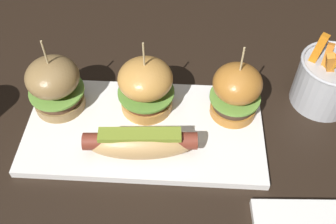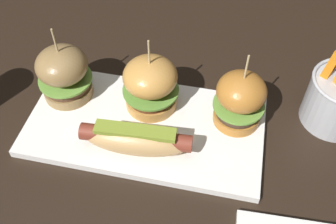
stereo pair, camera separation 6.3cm
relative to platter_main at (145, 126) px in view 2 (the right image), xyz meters
name	(u,v)px [view 2 (the right image)]	position (x,y,z in m)	size (l,w,h in m)	color
ground_plane	(145,128)	(0.00, 0.00, -0.01)	(3.00, 3.00, 0.00)	black
platter_main	(145,126)	(0.00, 0.00, 0.00)	(0.40, 0.21, 0.01)	white
hot_dog	(136,139)	(0.00, -0.05, 0.03)	(0.18, 0.06, 0.05)	tan
slider_left	(64,73)	(-0.15, 0.04, 0.06)	(0.09, 0.09, 0.14)	olive
slider_center	(149,84)	(0.00, 0.05, 0.06)	(0.10, 0.10, 0.14)	#C98E43
slider_right	(240,99)	(0.15, 0.04, 0.06)	(0.09, 0.09, 0.14)	#B3702B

